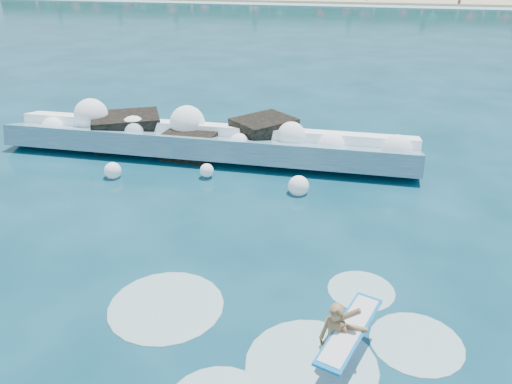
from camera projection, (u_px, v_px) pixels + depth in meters
The scene contains 7 objects.
ground at pixel (184, 261), 13.03m from camera, with size 200.00×200.00×0.00m, color #083340.
wet_band at pixel (339, 5), 71.91m from camera, with size 140.00×5.00×0.08m, color silver.
breaking_wave at pixel (207, 143), 19.56m from camera, with size 16.09×2.59×1.39m.
rock_cluster at pixel (187, 137), 20.17m from camera, with size 8.73×3.50×1.55m.
surfer_with_board at pixel (337, 339), 9.53m from camera, with size 1.26×2.89×1.69m.
wave_spray at pixel (198, 131), 19.43m from camera, with size 14.75×4.32×1.98m.
surf_foam at pixel (281, 344), 10.28m from camera, with size 9.14×5.78×0.13m.
Camera 1 is at (4.09, -10.29, 7.34)m, focal length 35.00 mm.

